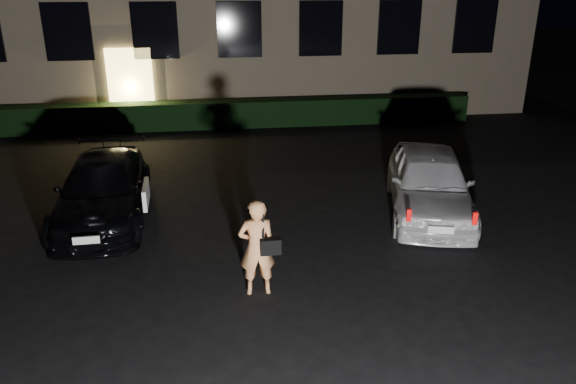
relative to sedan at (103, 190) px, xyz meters
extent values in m
plane|color=black|center=(3.23, -3.64, -0.61)|extent=(80.00, 80.00, 0.00)
cube|color=#F3D36D|center=(-0.27, 7.30, 0.64)|extent=(1.40, 0.10, 2.50)
cube|color=black|center=(-1.97, 7.30, 2.39)|extent=(1.40, 0.10, 1.70)
cube|color=black|center=(0.63, 7.30, 2.39)|extent=(1.40, 0.10, 1.70)
cube|color=black|center=(3.23, 7.30, 2.39)|extent=(1.40, 0.10, 1.70)
cube|color=black|center=(5.83, 7.30, 2.39)|extent=(1.40, 0.10, 1.70)
cube|color=black|center=(8.43, 7.30, 2.39)|extent=(1.40, 0.10, 1.70)
cube|color=black|center=(11.03, 7.30, 2.39)|extent=(1.40, 0.10, 1.70)
cube|color=black|center=(3.23, 6.86, -0.18)|extent=(15.00, 0.70, 0.85)
imported|color=black|center=(0.00, 0.00, 0.00)|extent=(1.85, 4.24, 1.21)
cube|color=white|center=(0.94, -0.73, 0.14)|extent=(0.11, 0.87, 0.40)
cube|color=silver|center=(0.07, -2.16, -0.08)|extent=(0.44, 0.05, 0.14)
imported|color=silver|center=(6.66, -0.65, 0.07)|extent=(2.56, 4.25, 1.36)
cube|color=red|center=(5.63, -2.35, 0.13)|extent=(0.09, 0.07, 0.23)
cube|color=red|center=(6.73, -2.63, 0.13)|extent=(0.09, 0.07, 0.23)
cube|color=silver|center=(6.17, -2.54, -0.09)|extent=(0.45, 0.15, 0.13)
imported|color=tan|center=(2.87, -3.32, 0.19)|extent=(0.59, 0.39, 1.59)
cube|color=black|center=(3.07, -3.42, 0.25)|extent=(0.33, 0.15, 0.25)
cube|color=black|center=(2.96, -3.39, 0.60)|extent=(0.04, 0.05, 0.49)
camera|label=1|loc=(2.32, -11.01, 4.17)|focal=35.00mm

